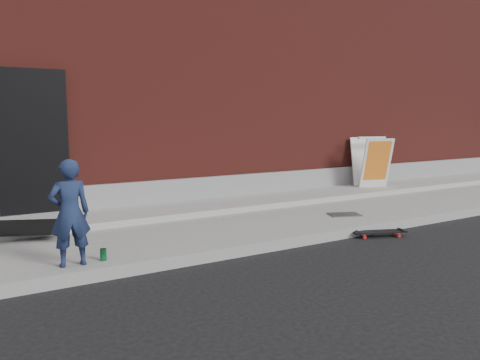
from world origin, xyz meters
TOP-DOWN VIEW (x-y plane):
  - ground at (0.00, 0.00)m, footprint 80.00×80.00m
  - sidewalk at (0.00, 1.50)m, footprint 20.00×3.00m
  - apron at (0.00, 2.40)m, footprint 20.00×1.20m
  - building at (-0.00, 6.99)m, footprint 20.00×8.10m
  - child at (-2.59, 0.27)m, footprint 0.44×0.29m
  - skateboard at (1.74, -0.17)m, footprint 0.80×0.47m
  - pizza_sign at (4.27, 2.44)m, footprint 0.86×0.94m
  - soda_can at (-2.24, 0.28)m, footprint 0.09×0.09m
  - doormat at (-2.90, 2.00)m, footprint 1.36×1.25m
  - utility_plate at (1.90, 0.76)m, footprint 0.60×0.50m

SIDE VIEW (x-z plane):
  - ground at x=0.00m, z-range 0.00..0.00m
  - skateboard at x=1.74m, z-range 0.03..0.12m
  - sidewalk at x=0.00m, z-range 0.00..0.15m
  - utility_plate at x=1.90m, z-range 0.15..0.17m
  - apron at x=0.00m, z-range 0.15..0.25m
  - soda_can at x=-2.24m, z-range 0.15..0.29m
  - doormat at x=-2.90m, z-range 0.25..0.28m
  - child at x=-2.59m, z-range 0.15..1.33m
  - pizza_sign at x=4.27m, z-range 0.25..1.36m
  - building at x=0.00m, z-range 0.00..5.00m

